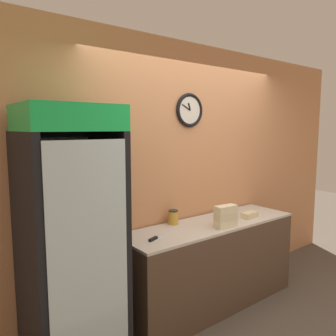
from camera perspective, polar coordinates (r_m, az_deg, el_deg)
wall_back at (r=3.53m, az=3.91°, el=-0.80°), size 5.20×0.09×2.70m
prep_counter at (r=3.55m, az=7.51°, el=-16.24°), size 1.96×0.57×0.87m
beverage_cooler at (r=2.55m, az=-16.97°, el=-10.55°), size 0.65×0.65×1.99m
sandwich_stack_bottom at (r=3.26m, az=9.93°, el=-9.54°), size 0.24×0.11×0.07m
sandwich_stack_middle at (r=3.24m, az=9.95°, el=-8.32°), size 0.24×0.12×0.07m
sandwich_stack_top at (r=3.23m, az=9.98°, el=-7.09°), size 0.24×0.12×0.07m
sandwich_flat_left at (r=3.65m, az=13.99°, el=-7.93°), size 0.20×0.11×0.06m
chefs_knife at (r=2.93m, az=-1.87°, el=-11.95°), size 0.32×0.15×0.02m
condiment_jar at (r=3.31m, az=0.91°, el=-8.56°), size 0.10×0.10×0.14m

